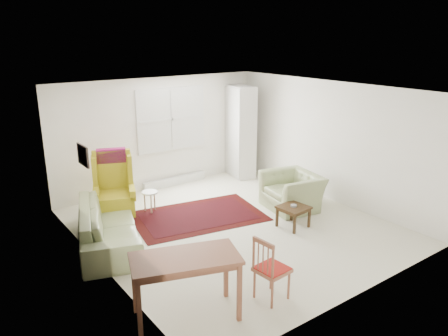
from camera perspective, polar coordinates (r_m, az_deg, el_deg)
room at (r=7.85m, az=0.49°, el=1.31°), size 5.04×5.54×2.51m
rug at (r=8.54m, az=-3.40°, el=-6.25°), size 2.72×2.02×0.02m
sofa at (r=7.58m, az=-14.93°, el=-6.25°), size 1.60×2.48×0.93m
armchair at (r=8.90m, az=8.90°, el=-2.57°), size 1.14×1.26×0.86m
wingback_chair at (r=8.50m, az=-14.22°, el=-2.28°), size 0.98×1.01×1.30m
coffee_table at (r=8.11m, az=9.02°, el=-6.29°), size 0.54×0.54×0.40m
stool at (r=8.80m, az=-9.63°, el=-4.33°), size 0.38×0.38×0.43m
cabinet at (r=10.69m, az=2.11°, el=4.78°), size 0.62×0.96×2.22m
desk at (r=5.58m, az=-4.99°, el=-15.23°), size 1.45×1.05×0.83m
desk_chair at (r=5.91m, az=6.31°, el=-12.85°), size 0.43×0.43×0.91m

